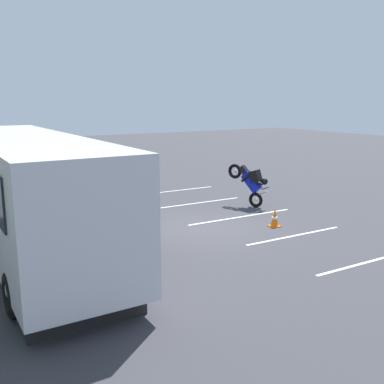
% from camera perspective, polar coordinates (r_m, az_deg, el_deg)
% --- Properties ---
extents(ground_plane, '(80.00, 80.00, 0.00)m').
position_cam_1_polar(ground_plane, '(14.98, 1.45, -4.52)').
color(ground_plane, '#38383D').
extents(tour_bus, '(10.85, 2.67, 3.25)m').
position_cam_1_polar(tour_bus, '(12.93, -20.18, -0.34)').
color(tour_bus, silver).
rests_on(tour_bus, ground_plane).
extents(spectator_far_left, '(0.58, 0.36, 1.68)m').
position_cam_1_polar(spectator_far_left, '(12.75, -6.24, -2.87)').
color(spectator_far_left, '#473823').
rests_on(spectator_far_left, ground_plane).
extents(spectator_left, '(0.58, 0.37, 1.68)m').
position_cam_1_polar(spectator_left, '(13.63, -9.08, -1.99)').
color(spectator_left, '#473823').
rests_on(spectator_left, ground_plane).
extents(spectator_centre, '(0.58, 0.37, 1.76)m').
position_cam_1_polar(spectator_centre, '(14.41, -11.04, -1.07)').
color(spectator_centre, '#473823').
rests_on(spectator_centre, ground_plane).
extents(parked_motorcycle_silver, '(2.05, 0.58, 0.99)m').
position_cam_1_polar(parked_motorcycle_silver, '(14.02, -12.19, -3.88)').
color(parked_motorcycle_silver, black).
rests_on(parked_motorcycle_silver, ground_plane).
extents(parked_motorcycle_dark, '(2.05, 0.61, 0.99)m').
position_cam_1_polar(parked_motorcycle_dark, '(11.89, -9.45, -6.59)').
color(parked_motorcycle_dark, black).
rests_on(parked_motorcycle_dark, ground_plane).
extents(stunt_motorcycle, '(1.88, 0.99, 1.78)m').
position_cam_1_polar(stunt_motorcycle, '(17.81, 7.50, 1.39)').
color(stunt_motorcycle, black).
rests_on(stunt_motorcycle, ground_plane).
extents(traffic_cone, '(0.34, 0.34, 0.63)m').
position_cam_1_polar(traffic_cone, '(15.23, 10.54, -3.26)').
color(traffic_cone, orange).
rests_on(traffic_cone, ground_plane).
extents(bay_line_a, '(0.20, 3.79, 0.01)m').
position_cam_1_polar(bay_line_a, '(12.75, 21.68, -8.30)').
color(bay_line_a, white).
rests_on(bay_line_a, ground_plane).
extents(bay_line_b, '(0.20, 3.77, 0.01)m').
position_cam_1_polar(bay_line_b, '(14.42, 13.01, -5.46)').
color(bay_line_b, white).
rests_on(bay_line_b, ground_plane).
extents(bay_line_c, '(0.22, 4.45, 0.01)m').
position_cam_1_polar(bay_line_c, '(16.37, 6.33, -3.17)').
color(bay_line_c, white).
rests_on(bay_line_c, ground_plane).
extents(bay_line_d, '(0.20, 3.73, 0.01)m').
position_cam_1_polar(bay_line_d, '(18.52, 1.15, -1.36)').
color(bay_line_d, white).
rests_on(bay_line_d, ground_plane).
extents(bay_line_e, '(0.22, 4.63, 0.01)m').
position_cam_1_polar(bay_line_e, '(20.80, -2.92, 0.08)').
color(bay_line_e, white).
rests_on(bay_line_e, ground_plane).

